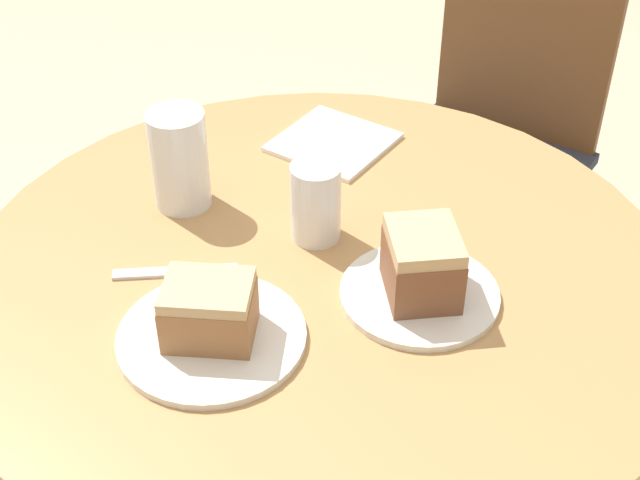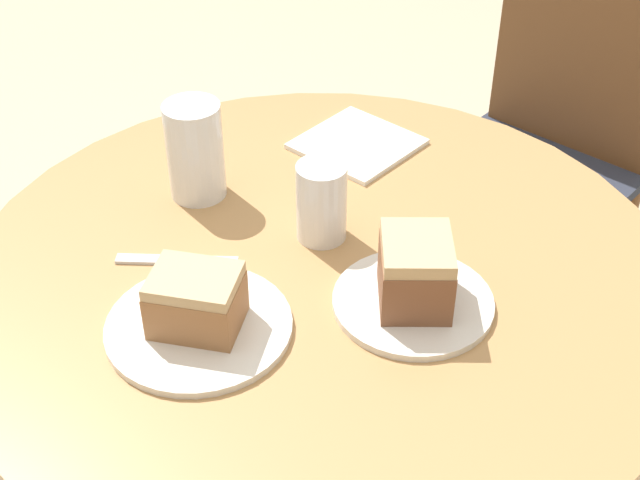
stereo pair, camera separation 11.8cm
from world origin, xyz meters
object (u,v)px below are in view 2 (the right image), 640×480
Objects in this scene: plate_far at (413,302)px; cake_slice_near at (196,300)px; chair at (537,150)px; plate_near at (199,326)px; cake_slice_far at (416,271)px; glass_lemonade at (195,154)px; glass_water at (321,205)px.

plate_far is 1.55× the size of cake_slice_near.
plate_near is (0.08, -1.05, 0.27)m from chair.
cake_slice_far is at bearing 49.96° from plate_near.
plate_far is at bearing 0.00° from cake_slice_far.
cake_slice_near is 0.90× the size of glass_lemonade.
glass_water reaches higher than cake_slice_far.
cake_slice_far is 0.39m from glass_lemonade.
cake_slice_far is 1.18× the size of glass_water.
glass_lemonade is at bearing -179.86° from cake_slice_far.
glass_water is at bearing 168.61° from plate_far.
cake_slice_far is 0.91× the size of glass_lemonade.
plate_far is at bearing 49.96° from plate_near.
chair reaches higher than glass_water.
glass_water is (-0.18, 0.04, 0.05)m from plate_far.
chair is 0.94m from cake_slice_far.
cake_slice_near is at bearing -84.77° from chair.
chair reaches higher than glass_lemonade.
cake_slice_near is (0.00, -0.00, 0.04)m from plate_near.
plate_far is 0.05m from cake_slice_far.
cake_slice_far is (-0.00, 0.00, 0.05)m from plate_far.
cake_slice_near is at bearing -130.04° from plate_far.
chair is 7.09× the size of cake_slice_far.
cake_slice_near is 0.25m from glass_water.
plate_near is at bearing -130.04° from plate_far.
glass_water is at bearing 10.35° from glass_lemonade.
glass_lemonade is at bearing 136.47° from plate_near.
glass_water reaches higher than cake_slice_near.
plate_near is 0.27m from plate_far.
chair is 7.20× the size of cake_slice_near.
glass_lemonade is 1.29× the size of glass_water.
glass_lemonade is at bearing -98.46° from chair.
chair is 1.10m from cake_slice_near.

